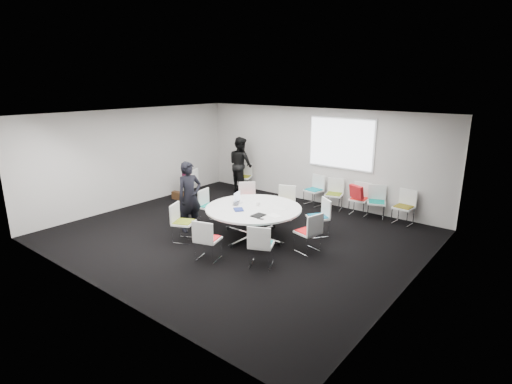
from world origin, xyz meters
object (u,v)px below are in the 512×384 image
Objects in this scene: chair_back_a at (314,196)px; chair_back_c at (359,205)px; chair_spare_left at (190,188)px; chair_ring_h at (261,253)px; chair_ring_c at (285,209)px; laptop at (238,203)px; chair_ring_b at (318,224)px; chair_person_back at (244,182)px; brown_bag at (178,195)px; chair_ring_d at (248,205)px; chair_back_b at (334,200)px; person_back at (241,164)px; chair_back_d at (376,209)px; cup at (258,204)px; maroon_bag at (189,177)px; conference_table at (253,215)px; chair_ring_a at (308,240)px; chair_ring_g at (208,247)px; person_main at (190,197)px; chair_ring_e at (210,213)px; chair_back_e at (403,214)px.

chair_back_a is 1.43m from chair_back_c.
chair_ring_h is at bearing -138.21° from chair_spare_left.
chair_ring_h is 4.15m from chair_back_c.
chair_ring_c is 1.62m from laptop.
chair_ring_b is 4.50m from chair_person_back.
brown_bag is (-4.91, -0.09, -0.16)m from chair_ring_b.
chair_back_b is at bearing -178.33° from chair_ring_d.
chair_ring_d is at bearing 4.86° from brown_bag.
person_back reaches higher than laptop.
chair_back_a is 2.44× the size of brown_bag.
chair_back_d is at bearing 20.85° from brown_bag.
chair_ring_c reaches higher than laptop.
cup is (3.79, -1.29, 0.50)m from chair_spare_left.
maroon_bag is 1.11× the size of brown_bag.
conference_table is at bearing 78.78° from chair_ring_b.
conference_table is 1.46m from chair_ring_a.
chair_ring_d is at bearing 96.38° from chair_ring_g.
cup is (2.90, -2.75, -0.13)m from person_back.
chair_ring_b is 1.00× the size of chair_back_c.
chair_back_d is 4.65m from person_back.
person_main reaches higher than chair_spare_left.
chair_ring_e is 2.74m from maroon_bag.
conference_table is at bearing 63.07° from chair_back_c.
chair_back_a and chair_back_e have the same top height.
chair_spare_left is (-2.63, 0.27, 0.00)m from chair_ring_d.
chair_ring_d reaches higher than conference_table.
chair_person_back is at bearing -49.78° from chair_ring_c.
conference_table is 5.54× the size of maroon_bag.
chair_person_back is at bearing -49.01° from chair_spare_left.
chair_back_c and chair_spare_left have the same top height.
chair_ring_h is at bearing -49.66° from cup.
chair_ring_b is at bearing 132.69° from chair_back_a.
chair_back_b reaches higher than brown_bag.
chair_ring_d is at bearing 2.92° from person_main.
chair_ring_a is at bearing -9.56° from brown_bag.
chair_ring_e is at bearing 41.84° from chair_back_b.
chair_back_b is (1.62, 1.85, 0.00)m from chair_ring_d.
conference_table is 2.52× the size of chair_ring_a.
chair_ring_e is at bearing 12.00° from person_main.
chair_ring_c is 2.20× the size of maroon_bag.
chair_back_e is at bearing 14.72° from maroon_bag.
brown_bag is at bearing -1.34° from chair_back_d.
chair_ring_a and chair_back_e have the same top height.
chair_back_b is at bearing 73.35° from chair_ring_h.
chair_ring_h is 2.20× the size of maroon_bag.
person_main reaches higher than chair_person_back.
cup reaches higher than conference_table.
chair_back_b is 4.76m from brown_bag.
chair_back_e is (3.57, 1.90, 0.00)m from chair_ring_d.
chair_ring_e and chair_person_back have the same top height.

